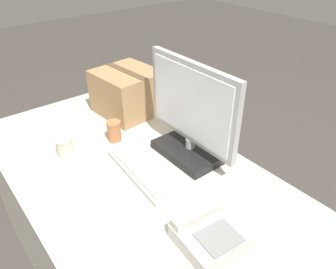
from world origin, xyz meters
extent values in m
cube|color=beige|center=(0.00, 0.00, 0.37)|extent=(1.80, 0.90, 0.74)
cube|color=black|center=(-0.01, 0.27, 0.76)|extent=(0.31, 0.22, 0.04)
cylinder|color=#B2B2B2|center=(-0.01, 0.27, 0.80)|extent=(0.04, 0.04, 0.05)
cube|color=#B2B2B2|center=(-0.01, 0.27, 1.00)|extent=(0.51, 0.03, 0.36)
cube|color=white|center=(-0.01, 0.26, 1.00)|extent=(0.46, 0.01, 0.31)
cube|color=beige|center=(-0.03, 0.03, 0.75)|extent=(0.42, 0.17, 0.02)
cube|color=#B7B2A8|center=(-0.03, 0.03, 0.76)|extent=(0.38, 0.14, 0.01)
cube|color=beige|center=(0.41, -0.01, 0.77)|extent=(0.22, 0.23, 0.05)
cube|color=beige|center=(0.34, 0.00, 0.81)|extent=(0.06, 0.21, 0.03)
cube|color=gray|center=(0.44, -0.01, 0.80)|extent=(0.12, 0.14, 0.01)
cylinder|color=beige|center=(-0.36, -0.18, 0.78)|extent=(0.08, 0.08, 0.08)
cylinder|color=beige|center=(-0.36, -0.18, 0.82)|extent=(0.08, 0.08, 0.01)
cylinder|color=#BC7547|center=(-0.33, 0.06, 0.79)|extent=(0.07, 0.07, 0.09)
cylinder|color=#BC7547|center=(-0.33, 0.06, 0.84)|extent=(0.07, 0.07, 0.01)
cube|color=silver|center=(-0.71, -0.13, 0.74)|extent=(0.09, 0.12, 0.00)
ellipsoid|color=silver|center=(-0.77, -0.20, 0.74)|extent=(0.04, 0.04, 0.00)
cube|color=tan|center=(-0.54, 0.28, 0.86)|extent=(0.34, 0.33, 0.24)
cube|color=brown|center=(-0.54, 0.28, 0.98)|extent=(0.31, 0.07, 0.00)
camera|label=1|loc=(0.89, -0.57, 1.63)|focal=35.00mm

